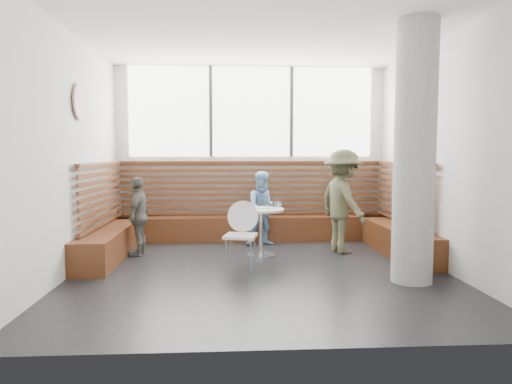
{
  "coord_description": "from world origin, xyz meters",
  "views": [
    {
      "loc": [
        -0.42,
        -6.06,
        1.58
      ],
      "look_at": [
        0.0,
        1.0,
        1.0
      ],
      "focal_mm": 32.0,
      "sensor_mm": 36.0,
      "label": 1
    }
  ],
  "objects": [
    {
      "name": "plate_far",
      "position": [
        0.12,
        1.05,
        0.75
      ],
      "size": [
        0.22,
        0.22,
        0.02
      ],
      "primitive_type": "cylinder",
      "color": "white",
      "rests_on": "cafe_table"
    },
    {
      "name": "plate_near",
      "position": [
        0.0,
        1.02,
        0.75
      ],
      "size": [
        0.2,
        0.2,
        0.01
      ],
      "primitive_type": "cylinder",
      "color": "white",
      "rests_on": "cafe_table"
    },
    {
      "name": "glass_left",
      "position": [
        -0.11,
        0.92,
        0.79
      ],
      "size": [
        0.06,
        0.06,
        0.1
      ],
      "primitive_type": "cylinder",
      "color": "white",
      "rests_on": "cafe_table"
    },
    {
      "name": "cafe_chair",
      "position": [
        -0.26,
        0.26,
        0.54
      ],
      "size": [
        0.44,
        0.43,
        0.93
      ],
      "rotation": [
        0.0,
        0.0,
        -0.22
      ],
      "color": "white",
      "rests_on": "ground"
    },
    {
      "name": "menu_card",
      "position": [
        0.11,
        0.74,
        0.75
      ],
      "size": [
        0.26,
        0.22,
        0.0
      ],
      "primitive_type": "cube",
      "rotation": [
        0.0,
        0.0,
        0.38
      ],
      "color": "#A5C64C",
      "rests_on": "cafe_table"
    },
    {
      "name": "child_left",
      "position": [
        -1.84,
        1.14,
        0.62
      ],
      "size": [
        0.38,
        0.76,
        1.24
      ],
      "primitive_type": "imported",
      "rotation": [
        0.0,
        0.0,
        -1.69
      ],
      "color": "#605E57",
      "rests_on": "ground"
    },
    {
      "name": "glass_mid",
      "position": [
        0.16,
        0.86,
        0.79
      ],
      "size": [
        0.06,
        0.06,
        0.1
      ],
      "primitive_type": "cylinder",
      "color": "white",
      "rests_on": "cafe_table"
    },
    {
      "name": "booth",
      "position": [
        0.0,
        1.77,
        0.41
      ],
      "size": [
        5.0,
        2.5,
        1.44
      ],
      "color": "#492512",
      "rests_on": "ground"
    },
    {
      "name": "wall_art",
      "position": [
        -2.46,
        0.4,
        2.3
      ],
      "size": [
        0.03,
        0.5,
        0.5
      ],
      "primitive_type": "cylinder",
      "rotation": [
        0.0,
        1.57,
        0.0
      ],
      "color": "white",
      "rests_on": "room"
    },
    {
      "name": "adult_man",
      "position": [
        1.41,
        1.14,
        0.83
      ],
      "size": [
        0.92,
        1.21,
        1.66
      ],
      "primitive_type": "imported",
      "rotation": [
        0.0,
        0.0,
        1.88
      ],
      "color": "#505136",
      "rests_on": "ground"
    },
    {
      "name": "cafe_table",
      "position": [
        0.07,
        0.95,
        0.53
      ],
      "size": [
        0.72,
        0.72,
        0.74
      ],
      "color": "silver",
      "rests_on": "ground"
    },
    {
      "name": "concrete_column",
      "position": [
        1.85,
        -0.6,
        1.6
      ],
      "size": [
        0.5,
        0.5,
        3.2
      ],
      "primitive_type": "cylinder",
      "color": "gray",
      "rests_on": "ground"
    },
    {
      "name": "child_back",
      "position": [
        0.18,
        1.81,
        0.64
      ],
      "size": [
        0.69,
        0.58,
        1.29
      ],
      "primitive_type": "imported",
      "rotation": [
        0.0,
        0.0,
        0.15
      ],
      "color": "#87BCEB",
      "rests_on": "ground"
    },
    {
      "name": "glass_right",
      "position": [
        0.29,
        0.98,
        0.8
      ],
      "size": [
        0.07,
        0.07,
        0.11
      ],
      "primitive_type": "cylinder",
      "color": "white",
      "rests_on": "cafe_table"
    },
    {
      "name": "room",
      "position": [
        0.0,
        0.0,
        1.6
      ],
      "size": [
        5.0,
        5.0,
        3.2
      ],
      "color": "silver",
      "rests_on": "ground"
    }
  ]
}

